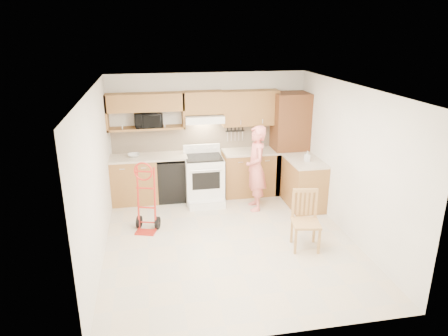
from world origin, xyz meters
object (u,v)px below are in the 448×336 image
object	(u,v)px
dining_chair	(306,221)
microwave	(148,120)
range	(204,176)
person	(256,168)
hand_truck	(145,201)

from	to	relation	value
dining_chair	microwave	bearing A→B (deg)	142.91
range	person	size ratio (longest dim) A/B	0.67
dining_chair	hand_truck	bearing A→B (deg)	167.09
microwave	hand_truck	world-z (taller)	microwave
microwave	hand_truck	xyz separation A→B (m)	(-0.13, -1.48, -1.07)
range	hand_truck	bearing A→B (deg)	-137.33
hand_truck	dining_chair	distance (m)	2.68
microwave	dining_chair	world-z (taller)	microwave
range	dining_chair	world-z (taller)	range
range	person	bearing A→B (deg)	-28.50
microwave	person	distance (m)	2.30
range	dining_chair	size ratio (longest dim) A/B	1.17
range	hand_truck	distance (m)	1.57
hand_truck	dining_chair	xyz separation A→B (m)	(2.47, -1.05, -0.09)
microwave	person	size ratio (longest dim) A/B	0.32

